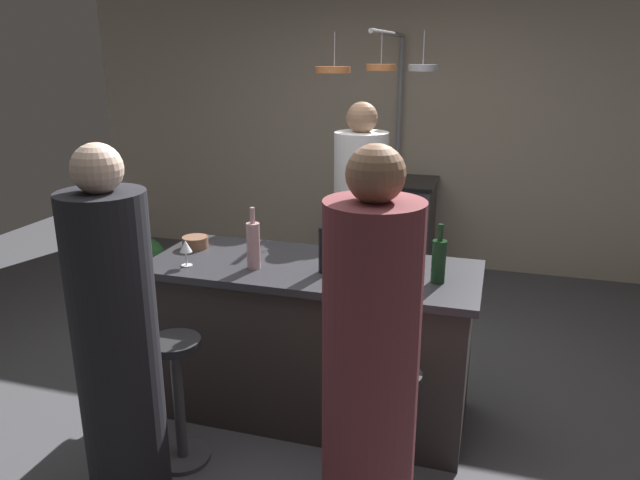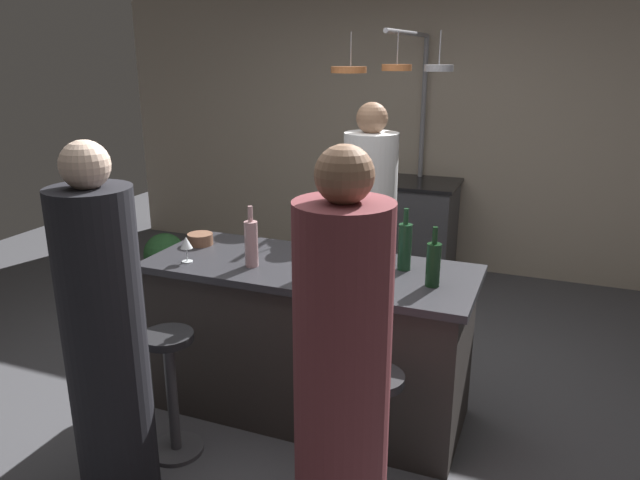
{
  "view_description": "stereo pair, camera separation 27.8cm",
  "coord_description": "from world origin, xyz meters",
  "px_view_note": "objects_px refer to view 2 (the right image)",
  "views": [
    {
      "loc": [
        0.93,
        -2.93,
        2.01
      ],
      "look_at": [
        0.0,
        0.15,
        1.0
      ],
      "focal_mm": 33.73,
      "sensor_mm": 36.0,
      "label": 1
    },
    {
      "loc": [
        1.19,
        -2.84,
        2.01
      ],
      "look_at": [
        0.0,
        0.15,
        1.0
      ],
      "focal_mm": 33.73,
      "sensor_mm": 36.0,
      "label": 2
    }
  ],
  "objects_px": {
    "wine_bottle_green": "(405,246)",
    "wine_glass_near_left_guest": "(344,238)",
    "potted_plant": "(165,258)",
    "mixing_bowl_blue": "(353,272)",
    "mixing_bowl_wooden": "(200,239)",
    "stove_range": "(412,228)",
    "guest_right": "(342,389)",
    "wine_glass_by_chef": "(186,244)",
    "wine_bottle_red": "(433,264)",
    "wine_bottle_dark": "(321,249)",
    "wine_glass_near_right_guest": "(335,246)",
    "chef": "(369,238)",
    "wine_bottle_rose": "(251,243)",
    "bar_stool_right": "(373,435)",
    "bar_stool_left": "(172,388)",
    "guest_left": "(106,345)",
    "pepper_mill": "(389,248)"
  },
  "relations": [
    {
      "from": "stove_range",
      "to": "guest_right",
      "type": "bearing_deg",
      "value": -81.16
    },
    {
      "from": "stove_range",
      "to": "wine_bottle_dark",
      "type": "relative_size",
      "value": 2.71
    },
    {
      "from": "guest_left",
      "to": "wine_glass_by_chef",
      "type": "bearing_deg",
      "value": 96.46
    },
    {
      "from": "wine_bottle_rose",
      "to": "wine_glass_by_chef",
      "type": "height_order",
      "value": "wine_bottle_rose"
    },
    {
      "from": "potted_plant",
      "to": "wine_bottle_green",
      "type": "distance_m",
      "value": 2.73
    },
    {
      "from": "wine_glass_by_chef",
      "to": "mixing_bowl_wooden",
      "type": "xyz_separation_m",
      "value": [
        -0.11,
        0.3,
        -0.07
      ]
    },
    {
      "from": "wine_bottle_green",
      "to": "mixing_bowl_blue",
      "type": "relative_size",
      "value": 1.57
    },
    {
      "from": "guest_left",
      "to": "potted_plant",
      "type": "distance_m",
      "value": 2.63
    },
    {
      "from": "stove_range",
      "to": "wine_glass_by_chef",
      "type": "height_order",
      "value": "wine_glass_by_chef"
    },
    {
      "from": "stove_range",
      "to": "wine_glass_by_chef",
      "type": "distance_m",
      "value": 2.79
    },
    {
      "from": "pepper_mill",
      "to": "wine_glass_near_left_guest",
      "type": "height_order",
      "value": "pepper_mill"
    },
    {
      "from": "wine_bottle_green",
      "to": "wine_glass_near_right_guest",
      "type": "relative_size",
      "value": 2.29
    },
    {
      "from": "wine_bottle_dark",
      "to": "mixing_bowl_blue",
      "type": "bearing_deg",
      "value": -9.44
    },
    {
      "from": "guest_left",
      "to": "wine_glass_near_right_guest",
      "type": "distance_m",
      "value": 1.27
    },
    {
      "from": "wine_glass_near_left_guest",
      "to": "wine_bottle_red",
      "type": "bearing_deg",
      "value": -26.09
    },
    {
      "from": "bar_stool_left",
      "to": "guest_left",
      "type": "distance_m",
      "value": 0.54
    },
    {
      "from": "potted_plant",
      "to": "pepper_mill",
      "type": "relative_size",
      "value": 2.48
    },
    {
      "from": "wine_bottle_red",
      "to": "wine_glass_near_left_guest",
      "type": "distance_m",
      "value": 0.63
    },
    {
      "from": "guest_right",
      "to": "potted_plant",
      "type": "distance_m",
      "value": 3.31
    },
    {
      "from": "chef",
      "to": "wine_bottle_red",
      "type": "distance_m",
      "value": 1.2
    },
    {
      "from": "bar_stool_left",
      "to": "guest_left",
      "type": "xyz_separation_m",
      "value": [
        -0.05,
        -0.36,
        0.4
      ]
    },
    {
      "from": "wine_bottle_red",
      "to": "wine_bottle_dark",
      "type": "bearing_deg",
      "value": -177.99
    },
    {
      "from": "wine_bottle_red",
      "to": "mixing_bowl_blue",
      "type": "height_order",
      "value": "wine_bottle_red"
    },
    {
      "from": "wine_bottle_dark",
      "to": "mixing_bowl_wooden",
      "type": "distance_m",
      "value": 0.87
    },
    {
      "from": "stove_range",
      "to": "wine_glass_near_right_guest",
      "type": "xyz_separation_m",
      "value": [
        0.12,
        -2.39,
        0.56
      ]
    },
    {
      "from": "wine_bottle_rose",
      "to": "mixing_bowl_wooden",
      "type": "distance_m",
      "value": 0.53
    },
    {
      "from": "potted_plant",
      "to": "wine_glass_by_chef",
      "type": "height_order",
      "value": "wine_glass_by_chef"
    },
    {
      "from": "wine_bottle_red",
      "to": "wine_glass_near_right_guest",
      "type": "bearing_deg",
      "value": 167.97
    },
    {
      "from": "stove_range",
      "to": "wine_bottle_red",
      "type": "distance_m",
      "value": 2.66
    },
    {
      "from": "wine_glass_by_chef",
      "to": "mixing_bowl_wooden",
      "type": "distance_m",
      "value": 0.33
    },
    {
      "from": "mixing_bowl_blue",
      "to": "mixing_bowl_wooden",
      "type": "bearing_deg",
      "value": 168.93
    },
    {
      "from": "bar_stool_right",
      "to": "wine_bottle_rose",
      "type": "relative_size",
      "value": 2.04
    },
    {
      "from": "wine_bottle_green",
      "to": "wine_glass_near_left_guest",
      "type": "xyz_separation_m",
      "value": [
        -0.38,
        0.1,
        -0.03
      ]
    },
    {
      "from": "bar_stool_left",
      "to": "pepper_mill",
      "type": "distance_m",
      "value": 1.34
    },
    {
      "from": "wine_bottle_rose",
      "to": "wine_glass_near_left_guest",
      "type": "bearing_deg",
      "value": 40.9
    },
    {
      "from": "guest_right",
      "to": "wine_bottle_rose",
      "type": "bearing_deg",
      "value": 134.36
    },
    {
      "from": "wine_bottle_red",
      "to": "wine_bottle_dark",
      "type": "relative_size",
      "value": 0.92
    },
    {
      "from": "chef",
      "to": "wine_glass_near_right_guest",
      "type": "height_order",
      "value": "chef"
    },
    {
      "from": "chef",
      "to": "guest_right",
      "type": "xyz_separation_m",
      "value": [
        0.48,
        -1.9,
        0.01
      ]
    },
    {
      "from": "wine_bottle_green",
      "to": "bar_stool_left",
      "type": "bearing_deg",
      "value": -143.25
    },
    {
      "from": "pepper_mill",
      "to": "wine_bottle_rose",
      "type": "bearing_deg",
      "value": -158.44
    },
    {
      "from": "wine_bottle_rose",
      "to": "wine_bottle_red",
      "type": "bearing_deg",
      "value": 4.23
    },
    {
      "from": "chef",
      "to": "wine_bottle_red",
      "type": "bearing_deg",
      "value": -57.5
    },
    {
      "from": "bar_stool_right",
      "to": "mixing_bowl_wooden",
      "type": "xyz_separation_m",
      "value": [
        -1.31,
        0.72,
        0.56
      ]
    },
    {
      "from": "pepper_mill",
      "to": "bar_stool_right",
      "type": "bearing_deg",
      "value": -78.28
    },
    {
      "from": "guest_left",
      "to": "wine_bottle_rose",
      "type": "xyz_separation_m",
      "value": [
        0.27,
        0.85,
        0.25
      ]
    },
    {
      "from": "mixing_bowl_blue",
      "to": "potted_plant",
      "type": "bearing_deg",
      "value": 148.1
    },
    {
      "from": "potted_plant",
      "to": "mixing_bowl_wooden",
      "type": "height_order",
      "value": "mixing_bowl_wooden"
    },
    {
      "from": "bar_stool_right",
      "to": "mixing_bowl_blue",
      "type": "height_order",
      "value": "mixing_bowl_blue"
    },
    {
      "from": "stove_range",
      "to": "bar_stool_right",
      "type": "relative_size",
      "value": 1.31
    }
  ]
}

